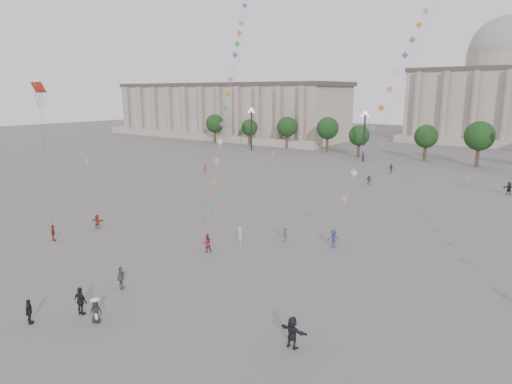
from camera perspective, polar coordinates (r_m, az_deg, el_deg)
The scene contains 26 objects.
ground at distance 35.17m, azimuth -13.40°, elevation -12.36°, with size 360.00×360.00×0.00m, color #5E5C59.
hall_west at distance 151.64m, azimuth -4.02°, elevation 10.12°, with size 84.00×26.22×17.20m.
hall_central at distance 151.12m, azimuth 28.40°, elevation 10.88°, with size 48.30×34.30×35.50m.
tree_row at distance 101.39m, azimuth 23.04°, elevation 6.29°, with size 137.12×5.12×8.00m.
lamp_post_far_west at distance 114.18m, azimuth -0.58°, elevation 8.85°, with size 2.00×0.90×10.65m.
lamp_post_mid_west at distance 98.62m, azimuth 13.42°, elevation 7.94°, with size 2.00×0.90×10.65m.
person_crowd_0 at distance 85.76m, azimuth 16.52°, elevation 2.80°, with size 1.08×0.45×1.85m, color navy.
person_crowd_1 at distance 97.08m, azimuth -20.37°, elevation 3.58°, with size 0.86×0.67×1.76m, color white.
person_crowd_2 at distance 83.70m, azimuth -6.41°, elevation 2.89°, with size 0.96×0.55×1.49m, color #9E342B.
person_crowd_3 at distance 27.61m, azimuth 4.57°, elevation -17.09°, with size 1.78×0.57×1.92m, color black.
person_crowd_4 at distance 78.94m, azimuth 24.84°, elevation 1.30°, with size 1.57×0.50×1.70m, color silver.
person_crowd_6 at distance 45.41m, azimuth 3.62°, elevation -5.20°, with size 1.04×0.60×1.61m, color #5C5C61.
person_crowd_9 at distance 74.98m, azimuth 29.08°, elevation 0.40°, with size 1.73×0.55×1.87m, color black.
person_crowd_10 at distance 102.85m, azimuth 2.17°, elevation 4.75°, with size 0.55×0.36×1.52m, color #B1B0AD.
person_crowd_12 at distance 74.93m, azimuth 13.93°, elevation 1.48°, with size 1.39×0.44×1.50m, color #58595C.
person_crowd_13 at distance 44.43m, azimuth -1.98°, elevation -5.49°, with size 0.64×0.42×1.74m, color silver.
tourist_0 at distance 49.68m, azimuth -24.03°, elevation -4.69°, with size 0.98×0.41×1.67m, color maroon.
tourist_1 at distance 33.34m, azimuth -26.50°, elevation -13.24°, with size 0.98×0.41×1.67m, color black.
tourist_2 at distance 52.41m, azimuth -19.23°, elevation -3.50°, with size 1.43×0.46×1.55m, color #993A29.
tourist_3 at distance 36.29m, azimuth -16.53°, elevation -10.22°, with size 1.04×0.43×1.77m, color #5D5D61.
tourist_4 at distance 33.18m, azimuth -21.07°, elevation -12.60°, with size 1.14×0.47×1.94m, color black.
kite_flyer_0 at distance 42.67m, azimuth -6.13°, elevation -6.36°, with size 0.82×0.64×1.69m, color maroon.
kite_flyer_1 at distance 44.23m, azimuth 9.67°, elevation -5.75°, with size 1.12×0.65×1.74m, color navy.
hat_person at distance 31.91m, azimuth -19.39°, elevation -13.80°, with size 0.87×0.84×1.69m.
dragon_kite at distance 50.55m, azimuth -25.44°, elevation 10.86°, with size 2.37×0.97×14.01m.
kite_train_west at distance 65.19m, azimuth -1.64°, elevation 20.73°, with size 24.18×39.39×62.29m.
Camera 1 is at (25.16, -19.78, 14.56)m, focal length 32.00 mm.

